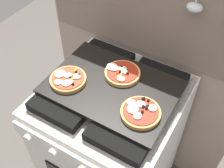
# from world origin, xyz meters

# --- Properties ---
(kitchen_backsplash) EXTENTS (1.10, 0.09, 1.55)m
(kitchen_backsplash) POSITION_xyz_m (0.00, 0.33, 0.79)
(kitchen_backsplash) COLOR gray
(kitchen_backsplash) RESTS_ON ground_plane
(stove) EXTENTS (0.60, 0.64, 0.90)m
(stove) POSITION_xyz_m (-0.00, -0.00, 0.45)
(stove) COLOR white
(stove) RESTS_ON ground_plane
(baking_tray) EXTENTS (0.54, 0.38, 0.02)m
(baking_tray) POSITION_xyz_m (0.00, 0.00, 0.91)
(baking_tray) COLOR black
(baking_tray) RESTS_ON stove
(pizza_left) EXTENTS (0.16, 0.16, 0.03)m
(pizza_left) POSITION_xyz_m (-0.17, -0.07, 0.93)
(pizza_left) COLOR #C18947
(pizza_left) RESTS_ON baking_tray
(pizza_right) EXTENTS (0.16, 0.16, 0.03)m
(pizza_right) POSITION_xyz_m (0.17, -0.07, 0.93)
(pizza_right) COLOR tan
(pizza_right) RESTS_ON baking_tray
(pizza_center) EXTENTS (0.16, 0.16, 0.03)m
(pizza_center) POSITION_xyz_m (0.00, 0.08, 0.93)
(pizza_center) COLOR tan
(pizza_center) RESTS_ON baking_tray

